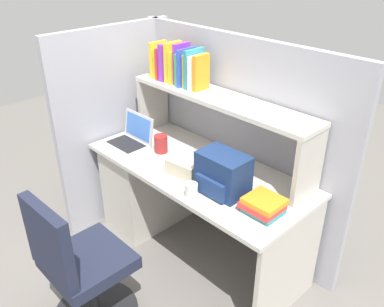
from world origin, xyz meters
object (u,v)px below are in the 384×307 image
at_px(paper_cup, 191,191).
at_px(office_chair, 81,274).
at_px(backpack, 222,174).
at_px(laptop, 131,138).
at_px(computer_mouse, 155,163).
at_px(tissue_box, 183,168).
at_px(snack_canister, 161,144).

height_order(paper_cup, office_chair, office_chair).
height_order(backpack, paper_cup, backpack).
relative_size(laptop, backpack, 1.04).
distance_m(computer_mouse, tissue_box, 0.24).
bearing_deg(backpack, computer_mouse, -170.79).
height_order(computer_mouse, tissue_box, tissue_box).
height_order(laptop, tissue_box, laptop).
bearing_deg(tissue_box, laptop, 170.21).
relative_size(computer_mouse, snack_canister, 0.82).
height_order(computer_mouse, paper_cup, paper_cup).
xyz_separation_m(laptop, office_chair, (0.58, -0.81, -0.39)).
height_order(snack_canister, office_chair, office_chair).
bearing_deg(office_chair, paper_cup, -111.78).
bearing_deg(laptop, snack_canister, 18.27).
bearing_deg(backpack, laptop, -178.91).
height_order(laptop, office_chair, laptop).
xyz_separation_m(laptop, backpack, (0.89, 0.02, 0.07)).
relative_size(paper_cup, tissue_box, 0.42).
distance_m(paper_cup, snack_canister, 0.62).
distance_m(paper_cup, office_chair, 0.79).
bearing_deg(laptop, tissue_box, -1.94).
bearing_deg(snack_canister, computer_mouse, -51.99).
bearing_deg(snack_canister, tissue_box, -16.27).
xyz_separation_m(laptop, tissue_box, (0.59, -0.02, -0.00)).
height_order(computer_mouse, snack_canister, snack_canister).
distance_m(backpack, office_chair, 1.00).
xyz_separation_m(laptop, computer_mouse, (0.36, -0.07, -0.03)).
relative_size(backpack, computer_mouse, 2.88).
bearing_deg(laptop, computer_mouse, -10.81).
bearing_deg(backpack, tissue_box, -173.03).
bearing_deg(computer_mouse, laptop, 156.60).
xyz_separation_m(backpack, snack_canister, (-0.65, 0.06, -0.06)).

